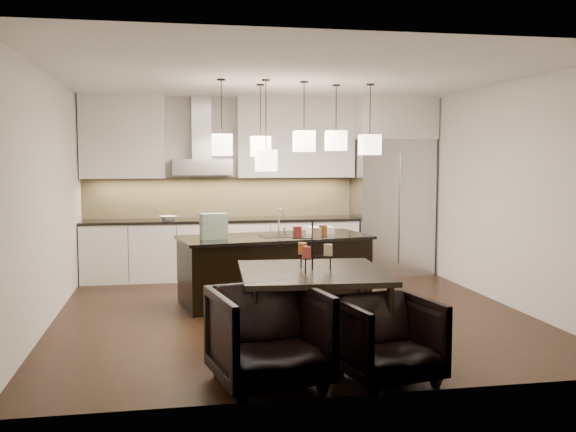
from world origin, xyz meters
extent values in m
cube|color=black|center=(0.00, 0.00, -0.01)|extent=(5.50, 5.50, 0.02)
cube|color=white|center=(0.00, 0.00, 2.81)|extent=(5.50, 5.50, 0.02)
cube|color=silver|center=(0.00, 2.76, 1.40)|extent=(5.50, 0.02, 2.80)
cube|color=silver|center=(0.00, -2.76, 1.40)|extent=(5.50, 0.02, 2.80)
cube|color=silver|center=(-2.76, 0.00, 1.40)|extent=(0.02, 5.50, 2.80)
cube|color=silver|center=(2.76, 0.00, 1.40)|extent=(0.02, 5.50, 2.80)
cube|color=#B7B7BA|center=(2.10, 2.38, 1.07)|extent=(1.20, 0.72, 2.15)
cube|color=silver|center=(2.10, 2.38, 2.47)|extent=(1.26, 0.72, 0.65)
cube|color=silver|center=(-0.62, 2.43, 0.44)|extent=(4.21, 0.62, 0.88)
cube|color=black|center=(-0.62, 2.43, 0.90)|extent=(4.21, 0.66, 0.04)
cube|color=tan|center=(-0.62, 2.73, 1.24)|extent=(4.21, 0.02, 0.63)
cube|color=silver|center=(-2.10, 2.57, 2.17)|extent=(1.25, 0.35, 1.25)
cube|color=silver|center=(0.55, 2.57, 2.17)|extent=(1.85, 0.35, 1.25)
cube|color=#B7B7BA|center=(-0.93, 2.48, 1.72)|extent=(0.90, 0.52, 0.24)
cube|color=#B7B7BA|center=(-0.93, 2.59, 2.32)|extent=(0.30, 0.28, 0.96)
imported|color=silver|center=(-1.45, 2.38, 0.95)|extent=(0.32, 0.32, 0.06)
cube|color=black|center=(-0.10, 0.60, 0.41)|extent=(2.46, 1.32, 0.82)
cube|color=black|center=(-0.10, 0.60, 0.84)|extent=(2.55, 1.41, 0.04)
cube|color=#1E572E|center=(-0.89, 0.42, 1.02)|extent=(0.34, 0.22, 0.32)
cube|color=silver|center=(0.53, 0.73, 0.91)|extent=(0.35, 0.28, 0.09)
cylinder|color=beige|center=(0.04, -1.65, 0.99)|extent=(0.09, 0.09, 0.11)
cylinder|color=#C36D24|center=(-0.17, -1.51, 0.99)|extent=(0.09, 0.09, 0.11)
cylinder|color=#A23433|center=(-0.19, -1.77, 0.99)|extent=(0.09, 0.09, 0.11)
cylinder|color=#C36D24|center=(0.02, -1.56, 1.16)|extent=(0.09, 0.09, 0.11)
cylinder|color=#A23433|center=(-0.24, -1.61, 1.16)|extent=(0.09, 0.09, 0.11)
cylinder|color=beige|center=(-0.09, -1.78, 1.16)|extent=(0.09, 0.09, 0.11)
imported|color=black|center=(-0.64, -2.42, 0.40)|extent=(1.02, 1.04, 0.81)
imported|color=black|center=(0.35, -2.48, 0.35)|extent=(0.88, 0.90, 0.70)
cube|color=white|center=(-0.78, 0.37, 2.01)|extent=(0.24, 0.24, 0.26)
cube|color=white|center=(-0.25, 0.81, 2.00)|extent=(0.24, 0.24, 0.26)
cube|color=white|center=(0.24, 0.42, 2.06)|extent=(0.24, 0.24, 0.26)
cube|color=white|center=(0.72, 0.69, 2.08)|extent=(0.24, 0.24, 0.26)
cube|color=white|center=(1.13, 0.53, 2.02)|extent=(0.24, 0.24, 0.26)
cube|color=white|center=(-0.25, 0.32, 1.82)|extent=(0.24, 0.24, 0.26)
camera|label=1|loc=(-1.40, -7.45, 1.85)|focal=40.00mm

